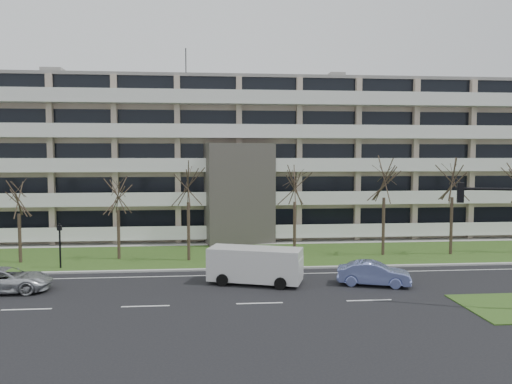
{
  "coord_description": "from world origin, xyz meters",
  "views": [
    {
      "loc": [
        -2.54,
        -25.99,
        7.79
      ],
      "look_at": [
        0.71,
        10.0,
        5.25
      ],
      "focal_mm": 35.0,
      "sensor_mm": 36.0,
      "label": 1
    }
  ],
  "objects": [
    {
      "name": "tree_5",
      "position": [
        11.0,
        12.02,
        6.39
      ],
      "size": [
        4.11,
        4.11,
        8.22
      ],
      "color": "#382B21",
      "rests_on": "ground"
    },
    {
      "name": "tree_2",
      "position": [
        -9.57,
        12.32,
        5.23
      ],
      "size": [
        3.37,
        3.37,
        6.73
      ],
      "color": "#382B21",
      "rests_on": "ground"
    },
    {
      "name": "lane_edge_line",
      "position": [
        0.0,
        6.5,
        0.01
      ],
      "size": [
        90.0,
        0.12,
        0.01
      ],
      "primitive_type": "cube",
      "color": "white",
      "rests_on": "ground"
    },
    {
      "name": "apartment_building",
      "position": [
        -0.01,
        25.32,
        7.61
      ],
      "size": [
        60.5,
        15.1,
        18.75
      ],
      "color": "tan",
      "rests_on": "ground"
    },
    {
      "name": "grass_verge",
      "position": [
        0.0,
        13.0,
        0.03
      ],
      "size": [
        90.0,
        10.0,
        0.06
      ],
      "primitive_type": "cube",
      "color": "#2F4A18",
      "rests_on": "ground"
    },
    {
      "name": "sidewalk",
      "position": [
        0.0,
        18.5,
        0.04
      ],
      "size": [
        90.0,
        2.0,
        0.08
      ],
      "primitive_type": "cube",
      "color": "#B2B2AD",
      "rests_on": "ground"
    },
    {
      "name": "blue_sedan",
      "position": [
        7.28,
        3.12,
        0.72
      ],
      "size": [
        4.63,
        2.79,
        1.44
      ],
      "primitive_type": "imported",
      "rotation": [
        0.0,
        0.0,
        1.26
      ],
      "color": "#7E8FDB",
      "rests_on": "ground"
    },
    {
      "name": "silver_pickup",
      "position": [
        -14.39,
        3.53,
        0.71
      ],
      "size": [
        5.2,
        2.58,
        1.42
      ],
      "primitive_type": "imported",
      "rotation": [
        0.0,
        0.0,
        1.62
      ],
      "color": "silver",
      "rests_on": "ground"
    },
    {
      "name": "tree_6",
      "position": [
        16.48,
        11.8,
        6.41
      ],
      "size": [
        4.12,
        4.12,
        8.24
      ],
      "color": "#382B21",
      "rests_on": "ground"
    },
    {
      "name": "tree_4",
      "position": [
        4.02,
        12.72,
        5.93
      ],
      "size": [
        3.82,
        3.82,
        7.63
      ],
      "color": "#382B21",
      "rests_on": "ground"
    },
    {
      "name": "ground",
      "position": [
        0.0,
        0.0,
        0.0
      ],
      "size": [
        160.0,
        160.0,
        0.0
      ],
      "primitive_type": "plane",
      "color": "black",
      "rests_on": "ground"
    },
    {
      "name": "pedestrian_signal",
      "position": [
        -13.07,
        9.48,
        2.03
      ],
      "size": [
        0.31,
        0.26,
        3.19
      ],
      "rotation": [
        0.0,
        0.0,
        -0.08
      ],
      "color": "black",
      "rests_on": "ground"
    },
    {
      "name": "white_van",
      "position": [
        0.2,
        4.18,
        1.32
      ],
      "size": [
        6.05,
        3.81,
        2.21
      ],
      "rotation": [
        0.0,
        0.0,
        -0.33
      ],
      "color": "silver",
      "rests_on": "ground"
    },
    {
      "name": "tree_3",
      "position": [
        -4.24,
        11.32,
        6.15
      ],
      "size": [
        3.95,
        3.95,
        7.91
      ],
      "color": "#382B21",
      "rests_on": "ground"
    },
    {
      "name": "tree_1",
      "position": [
        -16.55,
        11.65,
        5.06
      ],
      "size": [
        3.26,
        3.26,
        6.52
      ],
      "color": "#382B21",
      "rests_on": "ground"
    },
    {
      "name": "curb",
      "position": [
        0.0,
        8.0,
        0.06
      ],
      "size": [
        90.0,
        0.35,
        0.12
      ],
      "primitive_type": "cube",
      "color": "#B2B2AD",
      "rests_on": "ground"
    }
  ]
}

